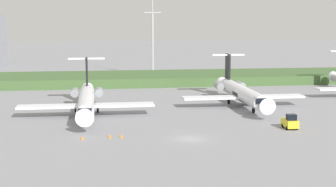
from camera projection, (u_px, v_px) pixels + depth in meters
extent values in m
plane|color=gray|center=(163.00, 103.00, 101.90)|extent=(500.00, 500.00, 0.00)
cube|color=#426033|center=(147.00, 78.00, 132.63)|extent=(320.00, 20.00, 2.22)
cylinder|color=white|center=(86.00, 101.00, 89.27)|extent=(2.70, 24.00, 2.70)
cone|color=white|center=(85.00, 116.00, 76.04)|extent=(2.70, 3.00, 2.70)
cone|color=white|center=(87.00, 90.00, 102.99)|extent=(2.30, 4.00, 2.29)
cube|color=black|center=(85.00, 110.00, 77.84)|extent=(2.02, 1.80, 0.90)
cylinder|color=black|center=(86.00, 102.00, 89.29)|extent=(2.76, 3.60, 2.76)
cube|color=white|center=(51.00, 106.00, 87.59)|extent=(11.00, 3.20, 0.36)
cube|color=white|center=(121.00, 105.00, 89.18)|extent=(11.00, 3.20, 0.36)
cube|color=black|center=(87.00, 71.00, 99.47)|extent=(0.36, 3.20, 5.20)
cube|color=white|center=(87.00, 58.00, 99.41)|extent=(6.80, 1.80, 0.24)
cylinder|color=gray|center=(75.00, 92.00, 97.95)|extent=(1.50, 3.40, 1.50)
cylinder|color=gray|center=(99.00, 92.00, 98.56)|extent=(1.50, 3.40, 1.50)
cylinder|color=gray|center=(86.00, 118.00, 82.20)|extent=(0.20, 0.20, 0.65)
cylinder|color=black|center=(86.00, 121.00, 82.28)|extent=(0.30, 0.90, 0.90)
cylinder|color=black|center=(76.00, 110.00, 91.66)|extent=(0.35, 0.90, 0.90)
cylinder|color=black|center=(98.00, 110.00, 92.18)|extent=(0.35, 0.90, 0.90)
cylinder|color=white|center=(242.00, 93.00, 98.63)|extent=(2.70, 24.00, 2.70)
cone|color=white|center=(265.00, 105.00, 85.40)|extent=(2.70, 3.00, 2.70)
cone|color=white|center=(224.00, 83.00, 112.34)|extent=(2.30, 4.00, 2.29)
cube|color=black|center=(261.00, 100.00, 87.19)|extent=(2.02, 1.80, 0.90)
cylinder|color=black|center=(242.00, 94.00, 98.65)|extent=(2.76, 3.60, 2.76)
cube|color=white|center=(212.00, 98.00, 96.94)|extent=(11.00, 3.20, 0.36)
cube|color=white|center=(274.00, 96.00, 98.53)|extent=(11.00, 3.20, 0.36)
cube|color=black|center=(228.00, 66.00, 108.82)|extent=(0.36, 3.20, 5.20)
cube|color=white|center=(228.00, 55.00, 108.76)|extent=(6.80, 1.80, 0.24)
cylinder|color=gray|center=(219.00, 86.00, 107.31)|extent=(1.50, 3.40, 1.50)
cylinder|color=gray|center=(240.00, 85.00, 107.92)|extent=(1.50, 3.40, 1.50)
cylinder|color=gray|center=(254.00, 107.00, 91.55)|extent=(0.20, 0.20, 0.65)
cylinder|color=black|center=(253.00, 110.00, 91.63)|extent=(0.30, 0.90, 0.90)
cylinder|color=black|center=(229.00, 102.00, 101.02)|extent=(0.35, 0.90, 0.90)
cylinder|color=black|center=(248.00, 101.00, 101.53)|extent=(0.35, 0.90, 0.90)
cylinder|color=#B2B2B7|center=(153.00, 46.00, 141.16)|extent=(0.50, 0.50, 17.24)
cube|color=#B2B2B7|center=(153.00, 12.00, 139.83)|extent=(4.40, 0.20, 0.20)
cube|color=yellow|center=(290.00, 123.00, 79.01)|extent=(1.70, 3.20, 1.10)
cube|color=black|center=(291.00, 117.00, 78.31)|extent=(1.36, 1.10, 0.90)
cylinder|color=black|center=(287.00, 128.00, 78.05)|extent=(0.22, 0.60, 0.60)
cylinder|color=black|center=(297.00, 128.00, 78.25)|extent=(0.22, 0.60, 0.60)
cylinder|color=black|center=(283.00, 125.00, 79.93)|extent=(0.22, 0.60, 0.60)
cylinder|color=black|center=(292.00, 125.00, 80.13)|extent=(0.22, 0.60, 0.60)
cone|color=orange|center=(82.00, 138.00, 71.99)|extent=(0.44, 0.44, 0.55)
cone|color=orange|center=(110.00, 136.00, 73.00)|extent=(0.44, 0.44, 0.55)
cone|color=orange|center=(121.00, 136.00, 73.11)|extent=(0.44, 0.44, 0.55)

